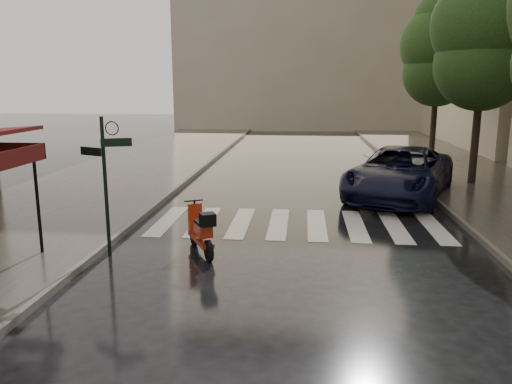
# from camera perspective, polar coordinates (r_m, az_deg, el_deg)

# --- Properties ---
(ground) EXTENTS (120.00, 120.00, 0.00)m
(ground) POSITION_cam_1_polar(r_m,az_deg,el_deg) (8.78, -16.19, -13.63)
(ground) COLOR black
(ground) RESTS_ON ground
(sidewalk_near) EXTENTS (6.00, 60.00, 0.12)m
(sidewalk_near) POSITION_cam_1_polar(r_m,az_deg,el_deg) (21.08, -15.79, 1.52)
(sidewalk_near) COLOR #38332D
(sidewalk_near) RESTS_ON ground
(sidewalk_far) EXTENTS (5.50, 60.00, 0.12)m
(sidewalk_far) POSITION_cam_1_polar(r_m,az_deg,el_deg) (20.94, 25.32, 0.74)
(sidewalk_far) COLOR #38332D
(sidewalk_far) RESTS_ON ground
(curb_near) EXTENTS (0.12, 60.00, 0.16)m
(curb_near) POSITION_cam_1_polar(r_m,az_deg,el_deg) (20.18, -7.68, 1.46)
(curb_near) COLOR #595651
(curb_near) RESTS_ON ground
(curb_far) EXTENTS (0.12, 60.00, 0.16)m
(curb_far) POSITION_cam_1_polar(r_m,az_deg,el_deg) (20.15, 17.82, 0.97)
(curb_far) COLOR #595651
(curb_far) RESTS_ON ground
(crosswalk) EXTENTS (7.85, 3.20, 0.01)m
(crosswalk) POSITION_cam_1_polar(r_m,az_deg,el_deg) (13.84, 4.76, -3.65)
(crosswalk) COLOR silver
(crosswalk) RESTS_ON ground
(signpost) EXTENTS (1.17, 0.29, 3.10)m
(signpost) POSITION_cam_1_polar(r_m,az_deg,el_deg) (11.33, -16.85, 1.86)
(signpost) COLOR black
(signpost) RESTS_ON ground
(backdrop_building) EXTENTS (22.00, 6.00, 20.00)m
(backdrop_building) POSITION_cam_1_polar(r_m,az_deg,el_deg) (45.76, 5.56, 19.81)
(backdrop_building) COLOR gray
(backdrop_building) RESTS_ON ground
(tree_mid) EXTENTS (3.80, 3.80, 8.34)m
(tree_mid) POSITION_cam_1_polar(r_m,az_deg,el_deg) (20.45, 24.70, 16.18)
(tree_mid) COLOR black
(tree_mid) RESTS_ON sidewalk_far
(tree_far) EXTENTS (3.80, 3.80, 8.16)m
(tree_far) POSITION_cam_1_polar(r_m,az_deg,el_deg) (27.20, 20.17, 14.93)
(tree_far) COLOR black
(tree_far) RESTS_ON sidewalk_far
(scooter) EXTENTS (0.94, 1.55, 1.11)m
(scooter) POSITION_cam_1_polar(r_m,az_deg,el_deg) (11.35, -6.26, -4.50)
(scooter) COLOR black
(scooter) RESTS_ON ground
(parked_car) EXTENTS (4.93, 6.77, 1.71)m
(parked_car) POSITION_cam_1_polar(r_m,az_deg,el_deg) (17.60, 16.14, 2.13)
(parked_car) COLOR black
(parked_car) RESTS_ON ground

